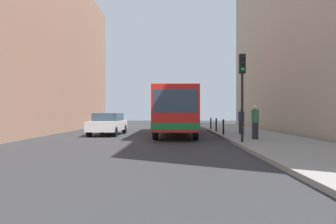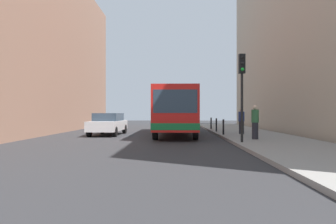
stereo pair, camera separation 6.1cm
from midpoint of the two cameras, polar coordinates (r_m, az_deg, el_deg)
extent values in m
plane|color=#2D2D30|center=(16.85, -0.25, -5.29)|extent=(80.00, 80.00, 0.00)
cube|color=gray|center=(17.57, 17.71, -4.82)|extent=(4.40, 40.00, 0.15)
cube|color=#936B56|center=(24.47, -28.73, 12.07)|extent=(7.00, 32.00, 13.35)
cube|color=#B2A38C|center=(24.51, 29.18, 15.81)|extent=(7.00, 32.00, 16.46)
cube|color=red|center=(20.82, 1.31, 0.53)|extent=(2.57, 11.01, 2.50)
cube|color=#197238|center=(20.83, 1.31, -2.08)|extent=(2.59, 11.04, 0.36)
cube|color=#2D3D4C|center=(15.35, 1.31, 2.05)|extent=(2.26, 0.07, 1.20)
cube|color=#2D3D4C|center=(21.33, 1.31, 1.45)|extent=(2.58, 9.42, 1.00)
cylinder|color=black|center=(16.99, 5.13, -3.55)|extent=(0.29, 1.00, 1.00)
cylinder|color=black|center=(16.99, -2.51, -3.55)|extent=(0.29, 1.00, 1.00)
cylinder|color=black|center=(24.77, 3.93, -2.46)|extent=(0.29, 1.00, 1.00)
cylinder|color=black|center=(24.77, -1.30, -2.46)|extent=(0.29, 1.00, 1.00)
cube|color=silver|center=(20.78, -11.37, -2.53)|extent=(1.95, 4.46, 0.64)
cube|color=#2D3D4C|center=(20.90, -11.27, -0.92)|extent=(1.68, 2.52, 0.52)
cylinder|color=black|center=(19.14, -10.10, -3.70)|extent=(0.24, 0.65, 0.64)
cylinder|color=black|center=(19.58, -14.79, -3.62)|extent=(0.24, 0.65, 0.64)
cylinder|color=black|center=(22.07, -8.34, -3.22)|extent=(0.24, 0.65, 0.64)
cylinder|color=black|center=(22.45, -12.45, -3.16)|extent=(0.24, 0.65, 0.64)
cylinder|color=black|center=(14.44, 13.74, 0.80)|extent=(0.12, 0.12, 3.20)
cube|color=black|center=(14.62, 13.74, 8.86)|extent=(0.28, 0.24, 0.90)
sphere|color=black|center=(14.54, 13.86, 10.03)|extent=(0.16, 0.16, 0.16)
sphere|color=black|center=(14.49, 13.86, 8.94)|extent=(0.16, 0.16, 0.16)
sphere|color=green|center=(14.45, 13.86, 7.84)|extent=(0.16, 0.16, 0.16)
cylinder|color=black|center=(19.02, 10.35, -2.80)|extent=(0.11, 0.11, 0.95)
cylinder|color=black|center=(22.09, 9.03, -2.42)|extent=(0.11, 0.11, 0.95)
cylinder|color=black|center=(25.17, 8.04, -2.14)|extent=(0.11, 0.11, 0.95)
cylinder|color=#26262D|center=(16.18, 16.07, -3.44)|extent=(0.32, 0.32, 0.86)
cylinder|color=#336B3F|center=(16.16, 16.07, -0.74)|extent=(0.38, 0.38, 0.66)
sphere|color=beige|center=(16.16, 16.07, 0.85)|extent=(0.24, 0.24, 0.24)
cylinder|color=#26262D|center=(19.87, 13.63, -2.89)|extent=(0.32, 0.32, 0.81)
cylinder|color=navy|center=(19.85, 13.63, -0.82)|extent=(0.38, 0.38, 0.62)
sphere|color=tan|center=(19.85, 13.63, 0.40)|extent=(0.22, 0.22, 0.22)
camera|label=1|loc=(0.03, -90.09, 0.00)|focal=32.21mm
camera|label=2|loc=(0.03, 89.91, 0.00)|focal=32.21mm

